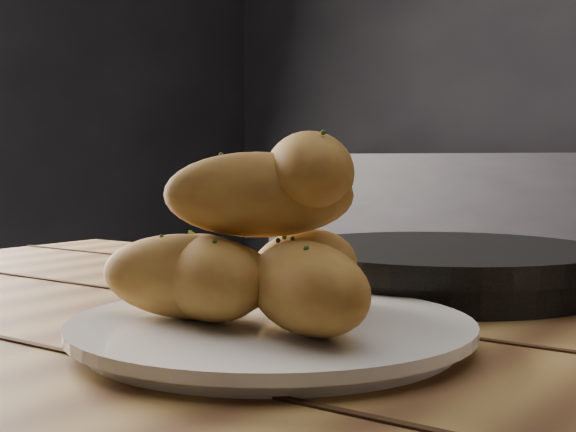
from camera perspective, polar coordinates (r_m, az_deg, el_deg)
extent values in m
cube|color=olive|center=(0.56, 1.73, -11.60)|extent=(1.44, 0.86, 0.04)
cylinder|color=white|center=(0.57, -1.18, -8.54)|extent=(0.26, 0.26, 0.01)
cylinder|color=white|center=(0.57, -1.18, -7.75)|extent=(0.29, 0.29, 0.01)
ellipsoid|color=#A57F2D|center=(0.57, -7.10, -4.29)|extent=(0.15, 0.09, 0.06)
ellipsoid|color=#A57F2D|center=(0.52, 1.30, -5.09)|extent=(0.15, 0.13, 0.06)
ellipsoid|color=#A57F2D|center=(0.61, 1.29, -3.77)|extent=(0.08, 0.14, 0.06)
ellipsoid|color=#A57F2D|center=(0.56, -2.21, 1.52)|extent=(0.15, 0.12, 0.06)
ellipsoid|color=#A57F2D|center=(0.57, 1.52, 3.08)|extent=(0.13, 0.14, 0.06)
ellipsoid|color=#A57F2D|center=(0.57, -5.92, -4.32)|extent=(0.15, 0.12, 0.06)
cylinder|color=black|center=(0.81, 10.97, -4.20)|extent=(0.31, 0.31, 0.03)
cylinder|color=black|center=(0.81, 10.99, -2.80)|extent=(0.32, 0.32, 0.02)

